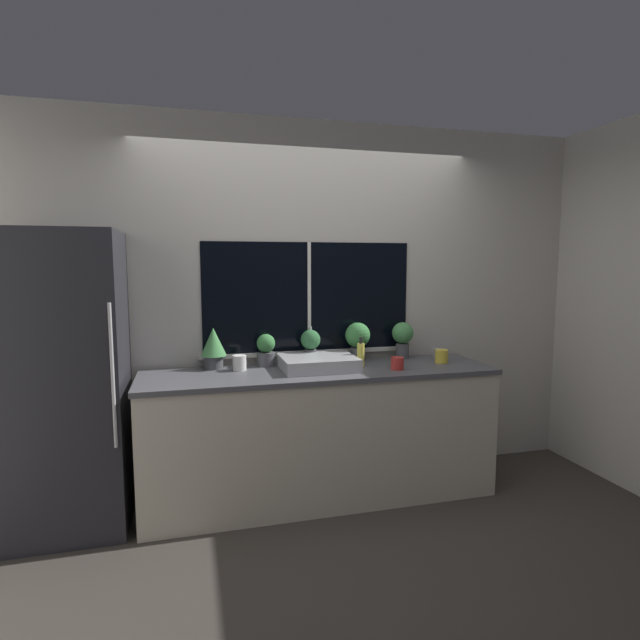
% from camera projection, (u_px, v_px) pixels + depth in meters
% --- Properties ---
extents(ground_plane, '(14.00, 14.00, 0.00)m').
position_uv_depth(ground_plane, '(333.00, 517.00, 3.28)').
color(ground_plane, '#38332D').
extents(wall_back, '(8.00, 0.09, 2.70)m').
position_uv_depth(wall_back, '(308.00, 304.00, 3.78)').
color(wall_back, '#BCB7AD').
rests_on(wall_back, ground_plane).
extents(wall_left, '(0.06, 7.00, 2.70)m').
position_uv_depth(wall_left, '(14.00, 302.00, 3.99)').
color(wall_left, '#BCB7AD').
rests_on(wall_left, ground_plane).
extents(wall_right, '(0.06, 7.00, 2.70)m').
position_uv_depth(wall_right, '(500.00, 293.00, 5.13)').
color(wall_right, '#BCB7AD').
rests_on(wall_right, ground_plane).
extents(counter, '(2.45, 0.64, 0.92)m').
position_uv_depth(counter, '(321.00, 434.00, 3.52)').
color(counter, beige).
rests_on(counter, ground_plane).
extents(refrigerator, '(0.68, 0.70, 1.86)m').
position_uv_depth(refrigerator, '(68.00, 381.00, 3.09)').
color(refrigerator, '#232328').
rests_on(refrigerator, ground_plane).
extents(sink, '(0.52, 0.46, 0.27)m').
position_uv_depth(sink, '(318.00, 363.00, 3.49)').
color(sink, '#ADADB2').
rests_on(sink, counter).
extents(potted_plant_far_left, '(0.18, 0.18, 0.29)m').
position_uv_depth(potted_plant_far_left, '(214.00, 346.00, 3.49)').
color(potted_plant_far_left, '#4C4C51').
rests_on(potted_plant_far_left, counter).
extents(potted_plant_left, '(0.13, 0.13, 0.23)m').
position_uv_depth(potted_plant_left, '(266.00, 350.00, 3.59)').
color(potted_plant_left, '#4C4C51').
rests_on(potted_plant_left, counter).
extents(potted_plant_center, '(0.15, 0.15, 0.25)m').
position_uv_depth(potted_plant_center, '(310.00, 343.00, 3.67)').
color(potted_plant_center, '#4C4C51').
rests_on(potted_plant_center, counter).
extents(potted_plant_right, '(0.19, 0.19, 0.29)m').
position_uv_depth(potted_plant_right, '(358.00, 338.00, 3.76)').
color(potted_plant_right, '#4C4C51').
rests_on(potted_plant_right, counter).
extents(potted_plant_far_right, '(0.17, 0.17, 0.28)m').
position_uv_depth(potted_plant_far_right, '(403.00, 337.00, 3.86)').
color(potted_plant_far_right, '#4C4C51').
rests_on(potted_plant_far_right, counter).
extents(soap_bottle, '(0.05, 0.05, 0.21)m').
position_uv_depth(soap_bottle, '(361.00, 354.00, 3.58)').
color(soap_bottle, '#DBD14C').
rests_on(soap_bottle, counter).
extents(mug_white, '(0.09, 0.09, 0.10)m').
position_uv_depth(mug_white, '(240.00, 363.00, 3.45)').
color(mug_white, white).
rests_on(mug_white, counter).
extents(mug_yellow, '(0.10, 0.10, 0.10)m').
position_uv_depth(mug_yellow, '(442.00, 356.00, 3.71)').
color(mug_yellow, gold).
rests_on(mug_yellow, counter).
extents(mug_red, '(0.09, 0.09, 0.09)m').
position_uv_depth(mug_red, '(397.00, 363.00, 3.48)').
color(mug_red, '#B72D28').
rests_on(mug_red, counter).
extents(mug_grey, '(0.08, 0.08, 0.08)m').
position_uv_depth(mug_grey, '(438.00, 353.00, 3.89)').
color(mug_grey, gray).
rests_on(mug_grey, counter).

